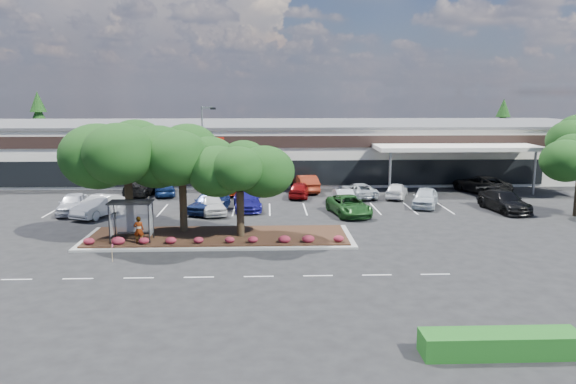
{
  "coord_description": "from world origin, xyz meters",
  "views": [
    {
      "loc": [
        1.26,
        -32.91,
        9.76
      ],
      "look_at": [
        2.81,
        7.25,
        2.6
      ],
      "focal_mm": 35.0,
      "sensor_mm": 36.0,
      "label": 1
    }
  ],
  "objects_px": {
    "light_pole": "(204,163)",
    "car_1": "(100,206)",
    "survey_stake": "(112,250)",
    "car_0": "(73,204)"
  },
  "relations": [
    {
      "from": "survey_stake",
      "to": "car_0",
      "type": "distance_m",
      "value": 15.14
    },
    {
      "from": "survey_stake",
      "to": "car_0",
      "type": "relative_size",
      "value": 0.22
    },
    {
      "from": "car_0",
      "to": "car_1",
      "type": "xyz_separation_m",
      "value": [
        2.5,
        -1.18,
        0.01
      ]
    },
    {
      "from": "car_1",
      "to": "car_0",
      "type": "bearing_deg",
      "value": 178.31
    },
    {
      "from": "light_pole",
      "to": "car_1",
      "type": "xyz_separation_m",
      "value": [
        -8.02,
        -3.44,
        -2.96
      ]
    },
    {
      "from": "survey_stake",
      "to": "car_1",
      "type": "distance_m",
      "value": 13.08
    },
    {
      "from": "light_pole",
      "to": "car_1",
      "type": "distance_m",
      "value": 9.22
    },
    {
      "from": "light_pole",
      "to": "survey_stake",
      "type": "height_order",
      "value": "light_pole"
    },
    {
      "from": "light_pole",
      "to": "car_0",
      "type": "bearing_deg",
      "value": -167.85
    },
    {
      "from": "car_0",
      "to": "light_pole",
      "type": "bearing_deg",
      "value": 6.33
    }
  ]
}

